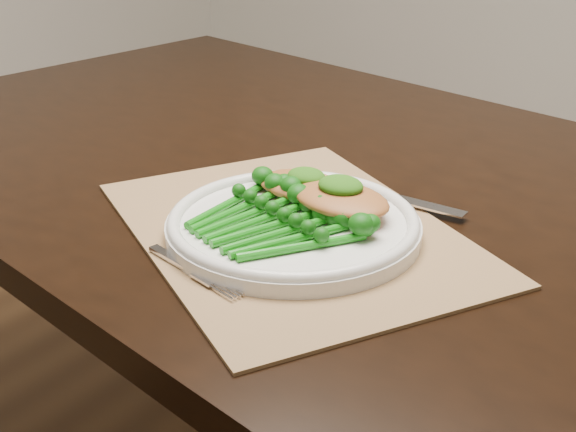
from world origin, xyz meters
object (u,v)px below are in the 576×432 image
Objects in this scene: placemat at (292,231)px; dinner_plate at (293,224)px; dining_table at (323,388)px; chicken_fillet_left at (303,185)px; broccolini_bundle at (263,224)px.

dinner_plate reaches higher than placemat.
placemat is (0.07, -0.19, 0.37)m from dining_table.
chicken_fillet_left is 0.53× the size of broccolini_bundle.
dining_table is 0.45m from dinner_plate.
broccolini_bundle is (-0.02, -0.03, 0.01)m from dinner_plate.
broccolini_bundle is at bearing -117.01° from dinner_plate.
chicken_fillet_left is (0.05, -0.13, 0.41)m from dining_table.
placemat reaches higher than dining_table.
broccolini_bundle is (-0.01, -0.05, 0.02)m from placemat.
chicken_fillet_left reaches higher than placemat.
placemat is at bearing 97.28° from broccolini_bundle.
chicken_fillet_left reaches higher than dining_table.
dining_table is at bearing 112.35° from dinner_plate.
broccolini_bundle is (0.07, -0.24, 0.40)m from dining_table.
placemat is 0.07m from chicken_fillet_left.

